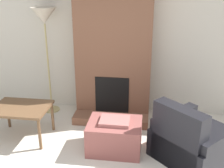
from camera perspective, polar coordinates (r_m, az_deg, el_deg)
The scene contains 6 objects.
wall_back at distance 4.98m, azimuth 0.74°, elevation 8.86°, with size 7.09×0.06×2.60m, color beige.
fireplace at distance 4.74m, azimuth 0.33°, elevation 7.59°, with size 1.27×0.76×2.60m.
ottoman at distance 4.08m, azimuth 0.54°, elevation -10.42°, with size 0.75×0.58×0.49m.
armchair at distance 4.02m, azimuth 15.82°, elevation -11.15°, with size 1.31×1.31×0.86m.
side_table at distance 4.46m, azimuth -17.99°, elevation -5.11°, with size 0.84×0.63×0.52m.
floor_lamp_left at distance 4.93m, azimuth -13.59°, elevation 12.52°, with size 0.43×0.43×1.88m.
Camera 1 is at (0.61, -1.91, 2.36)m, focal length 45.00 mm.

